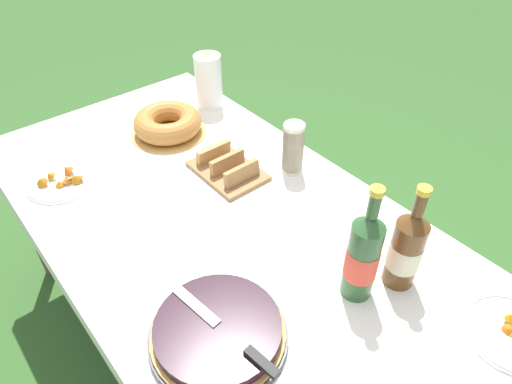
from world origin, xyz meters
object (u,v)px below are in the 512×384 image
(cider_bottle_green, at_px, (363,256))
(serving_knife, at_px, (226,331))
(cider_bottle_amber, at_px, (406,249))
(bread_board, at_px, (228,168))
(bundt_cake, at_px, (168,123))
(snack_plate_left, at_px, (61,180))
(cup_stack, at_px, (293,148))
(paper_towel_roll, at_px, (209,81))
(berry_tart, at_px, (218,332))

(cider_bottle_green, bearing_deg, serving_knife, -103.26)
(cider_bottle_amber, distance_m, bread_board, 0.68)
(cider_bottle_amber, bearing_deg, bundt_cake, -174.82)
(cider_bottle_amber, bearing_deg, cider_bottle_green, -112.24)
(cider_bottle_amber, bearing_deg, snack_plate_left, -151.49)
(cup_stack, height_order, cider_bottle_green, cider_bottle_green)
(cup_stack, relative_size, cider_bottle_amber, 0.59)
(serving_knife, relative_size, bundt_cake, 1.29)
(paper_towel_roll, bearing_deg, bread_board, -28.10)
(cider_bottle_green, relative_size, snack_plate_left, 1.48)
(berry_tart, distance_m, cider_bottle_amber, 0.51)
(cider_bottle_amber, height_order, snack_plate_left, cider_bottle_amber)
(bundt_cake, xyz_separation_m, cup_stack, (0.48, 0.20, 0.05))
(cup_stack, xyz_separation_m, cider_bottle_green, (0.49, -0.23, 0.04))
(cup_stack, distance_m, bread_board, 0.24)
(cider_bottle_amber, bearing_deg, bread_board, -174.16)
(cider_bottle_amber, height_order, bread_board, cider_bottle_amber)
(cider_bottle_green, relative_size, bread_board, 1.35)
(berry_tart, bearing_deg, cider_bottle_amber, 71.38)
(cider_bottle_green, distance_m, bread_board, 0.63)
(berry_tart, relative_size, cider_bottle_amber, 1.04)
(cider_bottle_green, relative_size, cider_bottle_amber, 1.09)
(cup_stack, distance_m, cider_bottle_amber, 0.55)
(serving_knife, distance_m, cider_bottle_green, 0.37)
(cider_bottle_amber, xyz_separation_m, snack_plate_left, (-0.98, -0.53, -0.11))
(cider_bottle_green, bearing_deg, snack_plate_left, -155.90)
(snack_plate_left, bearing_deg, berry_tart, 3.97)
(bundt_cake, height_order, cup_stack, cup_stack)
(berry_tart, bearing_deg, serving_knife, 6.89)
(bundt_cake, relative_size, snack_plate_left, 1.23)
(cup_stack, height_order, bread_board, cup_stack)
(berry_tart, height_order, paper_towel_roll, paper_towel_roll)
(cider_bottle_amber, xyz_separation_m, paper_towel_roll, (-1.09, 0.16, -0.01))
(bundt_cake, relative_size, paper_towel_roll, 1.30)
(cup_stack, relative_size, snack_plate_left, 0.80)
(bundt_cake, xyz_separation_m, cider_bottle_green, (0.97, -0.02, 0.09))
(berry_tart, height_order, bundt_cake, bundt_cake)
(cup_stack, bearing_deg, bread_board, -126.45)
(bundt_cake, bearing_deg, berry_tart, -24.18)
(bundt_cake, bearing_deg, cup_stack, 22.91)
(bundt_cake, xyz_separation_m, paper_towel_roll, (-0.07, 0.25, 0.07))
(cup_stack, bearing_deg, cider_bottle_amber, -11.83)
(serving_knife, distance_m, cup_stack, 0.71)
(serving_knife, relative_size, snack_plate_left, 1.59)
(cup_stack, bearing_deg, serving_knife, -55.47)
(cider_bottle_green, xyz_separation_m, snack_plate_left, (-0.93, -0.42, -0.12))
(serving_knife, height_order, snack_plate_left, serving_knife)
(cider_bottle_amber, xyz_separation_m, bread_board, (-0.67, -0.07, -0.10))
(serving_knife, height_order, paper_towel_roll, paper_towel_roll)
(cup_stack, distance_m, cider_bottle_green, 0.54)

